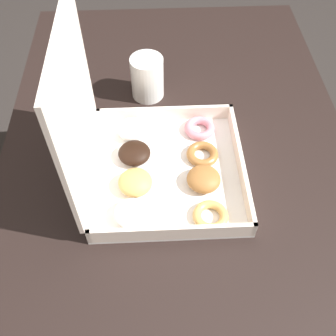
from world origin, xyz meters
TOP-DOWN VIEW (x-y plane):
  - ground_plane at (0.00, 0.00)m, footprint 8.00×8.00m
  - dining_table at (0.00, 0.00)m, footprint 1.22×0.76m
  - donut_box at (-0.02, 0.07)m, footprint 0.31×0.31m
  - coffee_mug at (0.23, 0.06)m, footprint 0.08×0.08m

SIDE VIEW (x-z plane):
  - ground_plane at x=0.00m, z-range 0.00..0.00m
  - dining_table at x=0.00m, z-range 0.26..0.96m
  - coffee_mug at x=0.23m, z-range 0.71..0.81m
  - donut_box at x=-0.02m, z-range 0.60..0.94m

